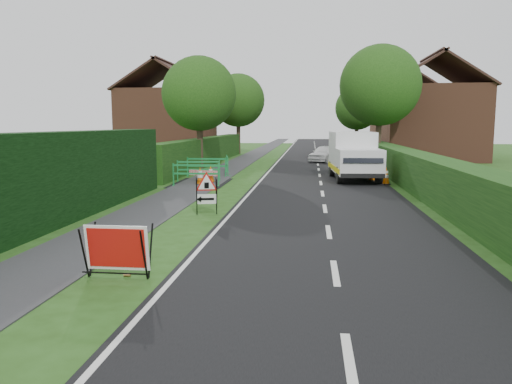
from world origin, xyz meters
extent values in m
plane|color=#254814|center=(0.00, 0.00, 0.00)|extent=(120.00, 120.00, 0.00)
cube|color=black|center=(2.50, 35.00, 0.00)|extent=(6.00, 90.00, 0.02)
cube|color=#2D2D30|center=(-3.00, 35.00, 0.01)|extent=(2.00, 90.00, 0.02)
cube|color=black|center=(-5.00, 0.00, 0.00)|extent=(1.10, 18.00, 2.50)
cube|color=#14380F|center=(-5.00, 22.00, 0.00)|extent=(1.00, 24.00, 1.80)
cube|color=#14380F|center=(6.50, 16.00, 0.00)|extent=(1.20, 50.00, 1.50)
cube|color=brown|center=(-10.00, 30.00, 2.75)|extent=(7.00, 7.00, 5.50)
cube|color=#331E19|center=(-11.75, 30.00, 6.59)|extent=(4.00, 7.40, 2.58)
cube|color=#331E19|center=(-8.25, 30.00, 6.59)|extent=(4.00, 7.40, 2.58)
cube|color=#331E19|center=(-10.00, 30.00, 7.69)|extent=(0.25, 7.40, 0.18)
cube|color=brown|center=(11.00, 28.00, 2.75)|extent=(7.00, 7.00, 5.50)
cube|color=#331E19|center=(9.25, 28.00, 6.59)|extent=(4.00, 7.40, 2.58)
cube|color=#331E19|center=(12.75, 28.00, 6.59)|extent=(4.00, 7.40, 2.58)
cube|color=#331E19|center=(11.00, 28.00, 7.69)|extent=(0.25, 7.40, 0.18)
cube|color=brown|center=(12.00, 42.00, 2.75)|extent=(7.00, 7.00, 5.50)
cube|color=#331E19|center=(10.25, 42.00, 6.59)|extent=(4.00, 7.40, 2.58)
cube|color=#331E19|center=(13.75, 42.00, 6.59)|extent=(4.00, 7.40, 2.58)
cube|color=#331E19|center=(12.00, 42.00, 7.69)|extent=(0.25, 7.40, 0.18)
cylinder|color=#2D2116|center=(-4.60, 18.00, 1.31)|extent=(0.36, 0.36, 2.62)
sphere|color=#1A3D10|center=(-4.60, 18.00, 4.50)|extent=(4.40, 4.40, 4.40)
cylinder|color=#2D2116|center=(6.40, 22.00, 1.49)|extent=(0.36, 0.36, 2.97)
sphere|color=#1A3D10|center=(6.40, 22.00, 5.18)|extent=(5.20, 5.20, 5.20)
cylinder|color=#2D2116|center=(-4.60, 34.00, 1.40)|extent=(0.36, 0.36, 2.80)
sphere|color=#1A3D10|center=(-4.60, 34.00, 4.84)|extent=(4.80, 4.80, 4.80)
cylinder|color=#2D2116|center=(6.40, 38.00, 1.22)|extent=(0.36, 0.36, 2.45)
sphere|color=#1A3D10|center=(6.40, 38.00, 4.23)|extent=(4.20, 4.20, 4.20)
cylinder|color=black|center=(-1.86, -3.39, 0.49)|extent=(0.04, 0.33, 0.93)
cylinder|color=black|center=(-1.86, -3.05, 0.49)|extent=(0.04, 0.33, 0.93)
cylinder|color=black|center=(-0.78, -3.40, 0.49)|extent=(0.04, 0.33, 0.93)
cylinder|color=black|center=(-0.78, -3.06, 0.49)|extent=(0.04, 0.33, 0.93)
cylinder|color=black|center=(-1.32, -3.42, 0.16)|extent=(1.14, 0.04, 0.03)
cube|color=white|center=(-1.32, -3.25, 0.57)|extent=(1.15, 0.15, 0.82)
cube|color=#B9130C|center=(-1.32, -3.26, 0.57)|extent=(1.04, 0.13, 0.71)
cylinder|color=black|center=(-1.30, 2.85, 0.56)|extent=(0.11, 0.33, 1.09)
cylinder|color=black|center=(-1.37, 3.12, 0.56)|extent=(0.11, 0.33, 1.09)
cylinder|color=black|center=(-0.73, 2.99, 0.56)|extent=(0.11, 0.33, 1.09)
cylinder|color=black|center=(-0.80, 3.26, 0.56)|extent=(0.11, 0.33, 1.09)
cube|color=white|center=(-1.05, 3.03, 0.49)|extent=(0.60, 0.17, 0.29)
cube|color=black|center=(-1.04, 3.02, 0.49)|extent=(0.42, 0.12, 0.07)
cone|color=black|center=(-1.27, 2.96, 0.49)|extent=(0.18, 0.20, 0.18)
cube|color=black|center=(-1.04, 3.02, 0.90)|extent=(0.14, 0.04, 0.18)
cube|color=silver|center=(4.06, 13.97, 1.37)|extent=(2.18, 3.31, 1.91)
cube|color=silver|center=(4.22, 11.56, 1.00)|extent=(2.11, 2.18, 1.17)
cube|color=black|center=(4.28, 10.57, 1.28)|extent=(1.75, 0.34, 0.54)
cube|color=#FDEA0D|center=(3.12, 12.98, 0.61)|extent=(0.35, 4.88, 0.24)
cube|color=#FDEA0D|center=(5.11, 13.11, 0.61)|extent=(0.35, 4.88, 0.24)
cube|color=black|center=(4.28, 10.58, 0.47)|extent=(1.94, 0.25, 0.20)
cylinder|color=black|center=(3.33, 11.45, 0.40)|extent=(0.29, 0.80, 0.79)
cylinder|color=black|center=(5.11, 11.56, 0.40)|extent=(0.29, 0.80, 0.79)
cylinder|color=black|center=(3.12, 14.63, 0.40)|extent=(0.29, 0.80, 0.79)
cylinder|color=black|center=(4.90, 14.74, 0.40)|extent=(0.29, 0.80, 0.79)
cube|color=black|center=(5.42, 11.47, 0.02)|extent=(0.38, 0.38, 0.04)
cone|color=#DF5D07|center=(5.42, 11.47, 0.42)|extent=(0.32, 0.32, 0.75)
cylinder|color=white|center=(5.42, 11.47, 0.38)|extent=(0.25, 0.25, 0.14)
cylinder|color=white|center=(5.42, 11.47, 0.56)|extent=(0.17, 0.17, 0.10)
cube|color=black|center=(4.98, 12.95, 0.02)|extent=(0.38, 0.38, 0.04)
cone|color=#DF5D07|center=(4.98, 12.95, 0.42)|extent=(0.32, 0.32, 0.75)
cylinder|color=white|center=(4.98, 12.95, 0.38)|extent=(0.25, 0.25, 0.14)
cylinder|color=white|center=(4.98, 12.95, 0.56)|extent=(0.17, 0.17, 0.10)
cube|color=black|center=(4.76, 16.01, 0.02)|extent=(0.38, 0.38, 0.04)
cone|color=#DF5D07|center=(4.76, 16.01, 0.42)|extent=(0.32, 0.32, 0.75)
cylinder|color=white|center=(4.76, 16.01, 0.38)|extent=(0.25, 0.25, 0.14)
cylinder|color=white|center=(4.76, 16.01, 0.56)|extent=(0.17, 0.17, 0.10)
cube|color=black|center=(-2.94, 10.56, 0.02)|extent=(0.38, 0.38, 0.04)
cone|color=#DF5D07|center=(-2.94, 10.56, 0.42)|extent=(0.32, 0.32, 0.75)
cylinder|color=white|center=(-2.94, 10.56, 0.38)|extent=(0.25, 0.25, 0.14)
cylinder|color=white|center=(-2.94, 10.56, 0.56)|extent=(0.17, 0.17, 0.10)
cube|color=black|center=(-2.63, 11.43, 0.02)|extent=(0.38, 0.38, 0.04)
cone|color=#DF5D07|center=(-2.63, 11.43, 0.42)|extent=(0.32, 0.32, 0.75)
cylinder|color=white|center=(-2.63, 11.43, 0.38)|extent=(0.25, 0.25, 0.14)
cylinder|color=white|center=(-2.63, 11.43, 0.56)|extent=(0.17, 0.17, 0.10)
cube|color=#167B37|center=(-3.98, 9.89, 0.50)|extent=(0.05, 0.05, 1.00)
cube|color=#167B37|center=(-1.99, 9.98, 0.50)|extent=(0.05, 0.05, 1.00)
cube|color=#167B37|center=(-2.98, 9.93, 0.92)|extent=(2.00, 0.14, 0.08)
cube|color=#167B37|center=(-2.98, 9.93, 0.55)|extent=(2.00, 0.14, 0.08)
cube|color=#167B37|center=(-3.98, 9.89, 0.02)|extent=(0.08, 0.35, 0.04)
cube|color=#167B37|center=(-1.99, 9.98, 0.02)|extent=(0.08, 0.35, 0.04)
cube|color=#167B37|center=(-4.29, 11.70, 0.50)|extent=(0.06, 0.06, 1.00)
cube|color=#167B37|center=(-2.32, 12.05, 0.50)|extent=(0.06, 0.06, 1.00)
cube|color=#167B37|center=(-3.31, 11.87, 0.92)|extent=(1.98, 0.39, 0.08)
cube|color=#167B37|center=(-3.31, 11.87, 0.55)|extent=(1.98, 0.39, 0.08)
cube|color=#167B37|center=(-4.29, 11.70, 0.02)|extent=(0.12, 0.36, 0.04)
cube|color=#167B37|center=(-2.32, 12.05, 0.02)|extent=(0.12, 0.36, 0.04)
cube|color=#167B37|center=(-4.35, 13.89, 0.50)|extent=(0.05, 0.05, 1.00)
cube|color=#167B37|center=(-2.35, 13.94, 0.50)|extent=(0.05, 0.05, 1.00)
cube|color=#167B37|center=(-3.35, 13.91, 0.92)|extent=(2.00, 0.10, 0.08)
cube|color=#167B37|center=(-3.35, 13.91, 0.55)|extent=(2.00, 0.10, 0.08)
cube|color=#167B37|center=(-4.35, 13.89, 0.02)|extent=(0.07, 0.35, 0.04)
cube|color=#167B37|center=(-2.35, 13.94, 0.02)|extent=(0.07, 0.35, 0.04)
cube|color=#167B37|center=(-2.26, 14.12, 0.50)|extent=(0.06, 0.06, 1.00)
cube|color=#167B37|center=(-2.65, 16.08, 0.50)|extent=(0.06, 0.06, 1.00)
cube|color=#167B37|center=(-2.46, 15.10, 0.92)|extent=(0.44, 1.97, 0.08)
cube|color=#167B37|center=(-2.46, 15.10, 0.55)|extent=(0.44, 1.97, 0.08)
cube|color=#167B37|center=(-2.26, 14.12, 0.02)|extent=(0.35, 0.13, 0.04)
cube|color=#167B37|center=(-2.65, 16.08, 0.02)|extent=(0.35, 0.13, 0.04)
cube|color=red|center=(-2.96, 11.29, 0.00)|extent=(1.44, 0.50, 0.25)
cylinder|color=#BF7F4C|center=(-1.21, -3.10, 0.00)|extent=(0.12, 0.07, 0.07)
imported|color=white|center=(3.02, 24.79, 0.60)|extent=(2.67, 3.82, 1.21)
camera|label=1|loc=(2.03, -11.43, 2.71)|focal=35.00mm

